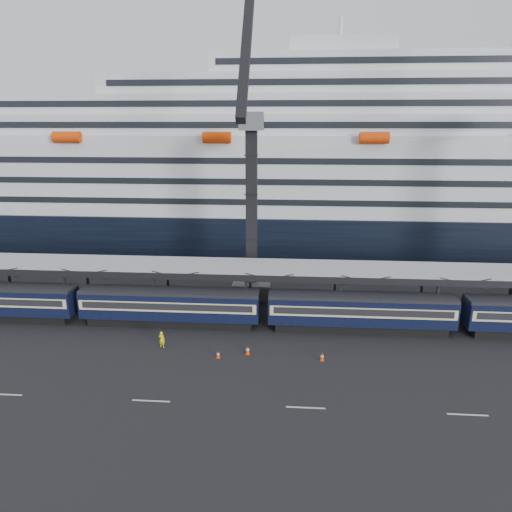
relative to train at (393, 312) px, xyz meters
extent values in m
plane|color=black|center=(4.65, -10.00, -2.20)|extent=(260.00, 260.00, 0.00)
cube|color=beige|center=(-33.35, -14.00, -2.19)|extent=(3.00, 0.15, 0.02)
cube|color=beige|center=(-21.35, -14.00, -2.19)|extent=(3.00, 0.15, 0.02)
cube|color=beige|center=(-9.35, -14.00, -2.19)|extent=(3.00, 0.15, 0.02)
cube|color=beige|center=(2.65, -14.00, -2.19)|extent=(3.00, 0.15, 0.02)
cube|color=black|center=(-23.35, 0.00, -1.75)|extent=(17.48, 2.40, 0.90)
cube|color=black|center=(-23.35, 0.00, 0.05)|extent=(19.00, 2.80, 2.70)
cube|color=beige|center=(-23.35, 0.00, 0.35)|extent=(18.62, 2.92, 1.05)
cube|color=black|center=(-23.35, 0.00, 0.40)|extent=(17.86, 2.98, 0.70)
cube|color=black|center=(-23.35, 0.00, 1.55)|extent=(19.00, 2.50, 0.35)
cube|color=black|center=(-3.35, 0.00, -1.75)|extent=(17.48, 2.40, 0.90)
cube|color=black|center=(-3.35, 0.00, 0.05)|extent=(19.00, 2.80, 2.70)
cube|color=beige|center=(-3.35, 0.00, 0.35)|extent=(18.62, 2.92, 1.05)
cube|color=black|center=(-3.35, 0.00, 0.40)|extent=(17.86, 2.98, 0.70)
cube|color=black|center=(-3.35, 0.00, 1.55)|extent=(19.00, 2.50, 0.35)
cube|color=#909398|center=(4.65, 4.00, 3.20)|extent=(130.00, 6.00, 0.25)
cube|color=black|center=(4.65, 1.00, 2.90)|extent=(130.00, 0.25, 0.70)
cube|color=black|center=(4.65, 7.00, 2.90)|extent=(130.00, 0.25, 0.70)
cube|color=black|center=(-45.35, 6.80, 0.50)|extent=(0.25, 0.25, 5.40)
cube|color=black|center=(-35.35, 1.20, 0.50)|extent=(0.25, 0.25, 5.40)
cube|color=black|center=(-35.35, 6.80, 0.50)|extent=(0.25, 0.25, 5.40)
cube|color=black|center=(-25.35, 1.20, 0.50)|extent=(0.25, 0.25, 5.40)
cube|color=black|center=(-25.35, 6.80, 0.50)|extent=(0.25, 0.25, 5.40)
cube|color=black|center=(-15.35, 1.20, 0.50)|extent=(0.25, 0.25, 5.40)
cube|color=black|center=(-15.35, 6.80, 0.50)|extent=(0.25, 0.25, 5.40)
cube|color=black|center=(-5.35, 1.20, 0.50)|extent=(0.25, 0.25, 5.40)
cube|color=black|center=(-5.35, 6.80, 0.50)|extent=(0.25, 0.25, 5.40)
cube|color=black|center=(4.65, 1.20, 0.50)|extent=(0.25, 0.25, 5.40)
cube|color=black|center=(4.65, 6.80, 0.50)|extent=(0.25, 0.25, 5.40)
cube|color=black|center=(14.65, 6.80, 0.50)|extent=(0.25, 0.25, 5.40)
cube|color=black|center=(4.65, 36.00, 1.30)|extent=(200.00, 28.00, 7.00)
cube|color=silver|center=(4.65, 36.00, 10.80)|extent=(190.00, 26.88, 12.00)
cube|color=silver|center=(4.65, 36.00, 18.30)|extent=(160.00, 24.64, 3.00)
cube|color=black|center=(4.65, 23.63, 18.30)|extent=(153.60, 0.12, 0.90)
cube|color=silver|center=(4.65, 36.00, 21.30)|extent=(124.00, 21.84, 3.00)
cube|color=black|center=(4.65, 25.03, 21.30)|extent=(119.04, 0.12, 0.90)
cube|color=silver|center=(4.65, 36.00, 24.30)|extent=(90.00, 19.04, 3.00)
cube|color=black|center=(4.65, 26.43, 24.30)|extent=(86.40, 0.12, 0.90)
cube|color=silver|center=(4.65, 36.00, 27.30)|extent=(56.00, 16.24, 3.00)
cube|color=black|center=(4.65, 27.83, 27.30)|extent=(53.76, 0.12, 0.90)
cube|color=silver|center=(-3.35, 36.00, 29.80)|extent=(16.00, 12.00, 2.50)
cylinder|color=#E23907|center=(-43.35, 21.96, 16.60)|extent=(4.00, 1.60, 1.60)
cylinder|color=#E23907|center=(-21.35, 21.96, 16.60)|extent=(4.00, 1.60, 1.60)
cylinder|color=#E23907|center=(0.65, 21.96, 16.60)|extent=(4.00, 1.60, 1.60)
cube|color=#53545B|center=(-15.35, 9.00, -1.20)|extent=(4.50, 4.50, 2.00)
cube|color=black|center=(-15.35, 9.00, 8.80)|extent=(1.30, 1.30, 18.00)
cube|color=#53545B|center=(-15.35, 9.00, 18.80)|extent=(2.60, 3.20, 2.00)
cube|color=black|center=(-15.35, 3.21, 25.69)|extent=(0.90, 12.26, 14.37)
cube|color=black|center=(-15.35, 11.52, 18.80)|extent=(0.90, 5.04, 0.90)
cube|color=black|center=(-15.35, 14.04, 18.60)|extent=(2.20, 1.60, 1.60)
imported|color=#FFEF0D|center=(-22.89, -5.21, -1.38)|extent=(0.66, 0.49, 1.65)
cube|color=#E23907|center=(-17.17, -6.86, -2.18)|extent=(0.35, 0.35, 0.04)
cone|color=#E23907|center=(-17.17, -6.86, -1.83)|extent=(0.30, 0.30, 0.67)
cylinder|color=white|center=(-17.17, -6.86, -1.83)|extent=(0.25, 0.25, 0.11)
cube|color=#E23907|center=(-14.52, -5.96, -2.18)|extent=(0.42, 0.42, 0.04)
cone|color=#E23907|center=(-14.52, -5.96, -1.75)|extent=(0.36, 0.36, 0.80)
cylinder|color=white|center=(-14.52, -5.96, -1.75)|extent=(0.30, 0.30, 0.13)
cube|color=#E23907|center=(-7.64, -6.66, -2.18)|extent=(0.40, 0.40, 0.04)
cone|color=#E23907|center=(-7.64, -6.66, -1.78)|extent=(0.33, 0.33, 0.75)
cylinder|color=white|center=(-7.64, -6.66, -1.78)|extent=(0.28, 0.28, 0.13)
camera|label=1|loc=(-10.93, -44.23, 18.70)|focal=32.00mm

